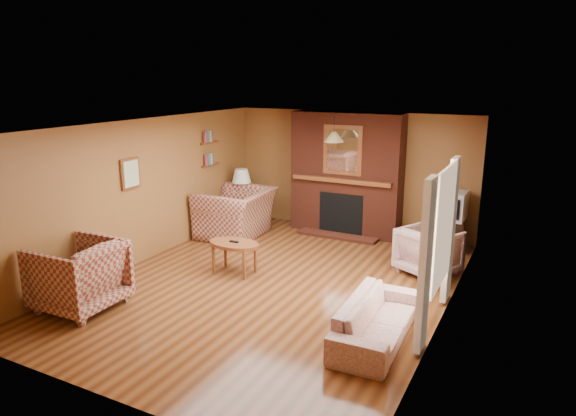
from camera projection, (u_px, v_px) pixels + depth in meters
The scene contains 20 objects.
floor at pixel (274, 284), 7.83m from camera, with size 6.50×6.50×0.00m, color #47230F.
ceiling at pixel (273, 126), 7.22m from camera, with size 6.50×6.50×0.00m, color silver.
wall_back at pixel (351, 172), 10.33m from camera, with size 6.50×6.50×0.00m, color brown.
wall_front at pixel (104, 287), 4.73m from camera, with size 6.50×6.50×0.00m, color brown.
wall_left at pixel (143, 191), 8.63m from camera, with size 6.50×6.50×0.00m, color brown.
wall_right at pixel (448, 231), 6.42m from camera, with size 6.50×6.50×0.00m, color brown.
fireplace at pixel (346, 175), 10.10m from camera, with size 2.20×0.82×2.40m.
window_right at pixel (441, 240), 6.29m from camera, with size 0.10×1.85×2.00m.
bookshelf at pixel (211, 149), 10.12m from camera, with size 0.09×0.55×0.71m.
botanical_print at pixel (130, 174), 8.27m from camera, with size 0.05×0.40×0.50m.
pendant_light at pixel (334, 137), 9.31m from camera, with size 0.36×0.36×0.48m.
plaid_loveseat at pixel (236, 213), 10.10m from camera, with size 1.41×1.23×0.92m, color maroon.
plaid_armchair at pixel (79, 275), 6.92m from camera, with size 1.01×1.04×0.95m, color maroon.
floral_sofa at pixel (376, 319), 6.15m from camera, with size 1.74×0.68×0.51m, color beige.
floral_armchair at pixel (429, 251), 8.15m from camera, with size 0.80×0.83×0.75m, color beige.
coffee_table at pixel (234, 246), 8.16m from camera, with size 0.86×0.54×0.54m.
side_table at pixel (242, 213), 10.80m from camera, with size 0.41×0.41×0.55m, color brown.
table_lamp at pixel (242, 183), 10.64m from camera, with size 0.40×0.40×0.66m.
tv_stand at pixel (448, 235), 9.26m from camera, with size 0.54×0.49×0.59m, color black.
crt_tv at pixel (450, 205), 9.12m from camera, with size 0.57×0.57×0.51m.
Camera 1 is at (3.52, -6.38, 3.10)m, focal length 32.00 mm.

